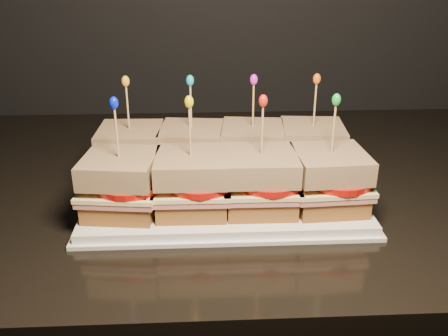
{
  "coord_description": "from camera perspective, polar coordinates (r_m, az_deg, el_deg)",
  "views": [
    {
      "loc": [
        0.38,
        0.85,
        1.3
      ],
      "look_at": [
        0.41,
        1.54,
        1.0
      ],
      "focal_mm": 40.0,
      "sensor_mm": 36.0,
      "label": 1
    }
  ],
  "objects": [
    {
      "name": "sandwich_1_bread_bot",
      "position": [
        0.81,
        -3.62,
        0.03
      ],
      "size": [
        0.1,
        0.1,
        0.03
      ],
      "primitive_type": "cube",
      "rotation": [
        0.0,
        0.0,
        -0.11
      ],
      "color": "brown",
      "rests_on": "platter"
    },
    {
      "name": "sandwich_1_ham",
      "position": [
        0.81,
        -3.65,
        1.15
      ],
      "size": [
        0.12,
        0.11,
        0.01
      ],
      "primitive_type": "cube",
      "rotation": [
        0.0,
        0.0,
        -0.11
      ],
      "color": "#C7706B",
      "rests_on": "sandwich_1_bread_bot"
    },
    {
      "name": "sandwich_6_cheese",
      "position": [
        0.7,
        4.2,
        -1.79
      ],
      "size": [
        0.11,
        0.1,
        0.01
      ],
      "primitive_type": "cube",
      "rotation": [
        0.0,
        0.0,
        -0.01
      ],
      "color": "#FFE9A2",
      "rests_on": "sandwich_6_ham"
    },
    {
      "name": "platter",
      "position": [
        0.77,
        -0.0,
        -3.14
      ],
      "size": [
        0.41,
        0.25,
        0.02
      ],
      "primitive_type": "cube",
      "color": "white",
      "rests_on": "granite_slab"
    },
    {
      "name": "sandwich_4_cheese",
      "position": [
        0.71,
        -11.64,
        -2.1
      ],
      "size": [
        0.12,
        0.11,
        0.01
      ],
      "primitive_type": "cube",
      "rotation": [
        0.0,
        0.0,
        -0.12
      ],
      "color": "#FFE9A2",
      "rests_on": "sandwich_4_ham"
    },
    {
      "name": "sandwich_1_bread_top",
      "position": [
        0.79,
        -3.72,
        3.52
      ],
      "size": [
        0.11,
        0.11,
        0.03
      ],
      "primitive_type": "cube",
      "rotation": [
        0.0,
        0.0,
        -0.11
      ],
      "color": "#552C10",
      "rests_on": "sandwich_1_tomato"
    },
    {
      "name": "sandwich_1_pick",
      "position": [
        0.78,
        -3.81,
        6.74
      ],
      "size": [
        0.0,
        0.0,
        0.09
      ],
      "primitive_type": "cylinder",
      "color": "tan",
      "rests_on": "sandwich_1_bread_top"
    },
    {
      "name": "sandwich_2_frill",
      "position": [
        0.77,
        3.43,
        10.05
      ],
      "size": [
        0.01,
        0.01,
        0.02
      ],
      "primitive_type": "ellipsoid",
      "color": "#D824C1",
      "rests_on": "sandwich_2_pick"
    },
    {
      "name": "sandwich_0_frill",
      "position": [
        0.77,
        -11.19,
        9.71
      ],
      "size": [
        0.01,
        0.01,
        0.02
      ],
      "primitive_type": "ellipsoid",
      "color": "#F1A51C",
      "rests_on": "sandwich_0_pick"
    },
    {
      "name": "sandwich_5_bread_top",
      "position": [
        0.69,
        -3.8,
        0.19
      ],
      "size": [
        0.1,
        0.1,
        0.03
      ],
      "primitive_type": "cube",
      "rotation": [
        0.0,
        0.0,
        -0.01
      ],
      "color": "#552C10",
      "rests_on": "sandwich_5_tomato"
    },
    {
      "name": "sandwich_1_frill",
      "position": [
        0.77,
        -3.9,
        9.96
      ],
      "size": [
        0.01,
        0.01,
        0.02
      ],
      "primitive_type": "ellipsoid",
      "color": "#0FABC4",
      "rests_on": "sandwich_1_pick"
    },
    {
      "name": "sandwich_1_tomato",
      "position": [
        0.79,
        -2.82,
        1.97
      ],
      "size": [
        0.1,
        0.1,
        0.01
      ],
      "primitive_type": "cylinder",
      "color": "#B7110A",
      "rests_on": "sandwich_1_cheese"
    },
    {
      "name": "sandwich_4_bread_top",
      "position": [
        0.69,
        -11.83,
        0.02
      ],
      "size": [
        0.11,
        0.11,
        0.03
      ],
      "primitive_type": "cube",
      "rotation": [
        0.0,
        0.0,
        -0.12
      ],
      "color": "#552C10",
      "rests_on": "sandwich_4_tomato"
    },
    {
      "name": "sandwich_3_tomato",
      "position": [
        0.82,
        10.9,
        2.19
      ],
      "size": [
        0.1,
        0.1,
        0.01
      ],
      "primitive_type": "cylinder",
      "color": "#B7110A",
      "rests_on": "sandwich_3_cheese"
    },
    {
      "name": "sandwich_6_frill",
      "position": [
        0.66,
        4.51,
        7.67
      ],
      "size": [
        0.01,
        0.01,
        0.02
      ],
      "primitive_type": "ellipsoid",
      "color": "red",
      "rests_on": "sandwich_6_pick"
    },
    {
      "name": "sandwich_7_tomato",
      "position": [
        0.71,
        12.98,
        -1.22
      ],
      "size": [
        0.1,
        0.1,
        0.01
      ],
      "primitive_type": "cylinder",
      "color": "#B7110A",
      "rests_on": "sandwich_7_cheese"
    },
    {
      "name": "sandwich_6_bread_bot",
      "position": [
        0.71,
        4.14,
        -3.55
      ],
      "size": [
        0.1,
        0.1,
        0.03
      ],
      "primitive_type": "cube",
      "rotation": [
        0.0,
        0.0,
        -0.01
      ],
      "color": "brown",
      "rests_on": "platter"
    },
    {
      "name": "sandwich_4_pick",
      "position": [
        0.68,
        -12.15,
        3.63
      ],
      "size": [
        0.0,
        0.0,
        0.09
      ],
      "primitive_type": "cylinder",
      "color": "tan",
      "rests_on": "sandwich_4_bread_top"
    },
    {
      "name": "sandwich_4_frill",
      "position": [
        0.66,
        -12.48,
        7.28
      ],
      "size": [
        0.01,
        0.01,
        0.02
      ],
      "primitive_type": "ellipsoid",
      "color": "#0719DC",
      "rests_on": "sandwich_4_pick"
    },
    {
      "name": "sandwich_0_bread_top",
      "position": [
        0.8,
        -10.68,
        3.35
      ],
      "size": [
        0.1,
        0.1,
        0.03
      ],
      "primitive_type": "cube",
      "rotation": [
        0.0,
        0.0,
        -0.03
      ],
      "color": "#552C10",
      "rests_on": "sandwich_0_tomato"
    },
    {
      "name": "sandwich_2_bread_bot",
      "position": [
        0.82,
        3.19,
        0.17
      ],
      "size": [
        0.11,
        0.11,
        0.03
      ],
      "primitive_type": "cube",
      "rotation": [
        0.0,
        0.0,
        -0.12
      ],
      "color": "brown",
      "rests_on": "platter"
    },
    {
      "name": "sandwich_2_pick",
      "position": [
        0.78,
        3.35,
        6.85
      ],
      "size": [
        0.0,
        0.0,
        0.09
      ],
      "primitive_type": "cylinder",
      "color": "tan",
      "rests_on": "sandwich_2_bread_top"
    },
    {
      "name": "sandwich_6_tomato",
      "position": [
        0.69,
        5.26,
        -1.42
      ],
      "size": [
        0.1,
        0.1,
        0.01
      ],
      "primitive_type": "cylinder",
      "color": "#B7110A",
      "rests_on": "sandwich_6_cheese"
    },
    {
      "name": "sandwich_2_bread_top",
      "position": [
        0.8,
        3.27,
        3.65
      ],
      "size": [
        0.11,
        0.11,
        0.03
      ],
      "primitive_type": "cube",
      "rotation": [
        0.0,
        0.0,
        -0.12
      ],
      "color": "#552C10",
      "rests_on": "sandwich_2_tomato"
    },
    {
      "name": "sandwich_2_tomato",
      "position": [
        0.8,
        4.14,
        2.1
      ],
      "size": [
        0.1,
        0.1,
        0.01
      ],
      "primitive_type": "cylinder",
      "color": "#B7110A",
      "rests_on": "sandwich_2_cheese"
    },
    {
      "name": "sandwich_5_ham",
      "position": [
        0.7,
        -3.73,
        -2.48
      ],
      "size": [
        0.11,
        0.1,
        0.01
      ],
      "primitive_type": "cube",
      "rotation": [
        0.0,
        0.0,
        -0.01
      ],
      "color": "#C7706B",
      "rests_on": "sandwich_5_bread_bot"
    },
    {
      "name": "sandwich_0_tomato",
      "position": [
        0.8,
        -9.77,
        1.82
      ],
      "size": [
        0.1,
        0.1,
        0.01
      ],
      "primitive_type": "cylinder",
      "color": "#B7110A",
      "rests_on": "sandwich_0_cheese"
    },
    {
      "name": "sandwich_3_bread_bot",
      "position": [
        0.83,
        9.84,
        0.3
      ],
      "size": [
        0.1,
        0.1,
        0.03
      ],
      "primitive_type": "cube",
      "rotation": [
        0.0,
        0.0,
        -0.09
      ],
      "color": "brown",
      "rests_on": "platter"
    },
    {
      "name": "sandwich_4_ham",
      "position": [
        0.71,
        -11.59,
        -2.61
      ],
      "size": [
        0.12,
        0.11,
        0.01
      ],
      "primitive_type": "cube",
      "rotation": [
        0.0,
        0.0,
        -0.12
      ],
      "color": "#C7706B",
      "rests_on": "sandwich_4_bread_bot"
    },
    {
      "name": "sandwich_3_frill",
      "position": [
        0.79,
        10.57,
        9.99
      ],
      "size": [
        0.01,
        0.01,
        0.02
      ],
      "primitive_type": "ellipsoid",
      "color": "orange",
      "rests_on": "sandwich_3_pick"
    },
    {
      "name": "sandwich_0_ham",
      "position": [
        0.81,
        -10.49,
        1.0
      ],
      "size": [
        0.11,
        0.1,
        0.01
      ],
      "primitive_type": "cube",
      "rotation": [
        0.0,
        0.0,
        -0.03
      ],
      "color": "#C7706B",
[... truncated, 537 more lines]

